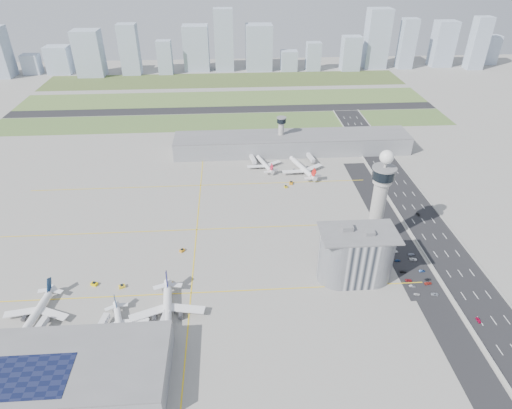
{
  "coord_description": "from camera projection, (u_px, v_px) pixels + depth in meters",
  "views": [
    {
      "loc": [
        -15.74,
        -204.47,
        165.62
      ],
      "look_at": [
        0.0,
        35.0,
        15.0
      ],
      "focal_mm": 30.0,
      "sensor_mm": 36.0,
      "label": 1
    }
  ],
  "objects": [
    {
      "name": "car_lot_8",
      "position": [
        428.0,
        279.0,
        242.66
      ],
      "size": [
        3.69,
        1.74,
        1.22
      ],
      "primitive_type": "imported",
      "rotation": [
        0.0,
        0.0,
        1.65
      ],
      "color": "black",
      "rests_on": "ground"
    },
    {
      "name": "car_hw_2",
      "position": [
        389.0,
        160.0,
        371.7
      ],
      "size": [
        2.28,
        4.42,
        1.19
      ],
      "primitive_type": "imported",
      "rotation": [
        0.0,
        0.0,
        0.07
      ],
      "color": "navy",
      "rests_on": "ground"
    },
    {
      "name": "skyline_bldg_2",
      "position": [
        32.0,
        64.0,
        601.99
      ],
      "size": [
        22.81,
        18.25,
        26.79
      ],
      "primitive_type": "cube",
      "color": "#9EADC1",
      "rests_on": "ground"
    },
    {
      "name": "grass_strip_2",
      "position": [
        225.0,
        80.0,
        581.76
      ],
      "size": [
        480.0,
        70.0,
        0.08
      ],
      "primitive_type": "cube",
      "color": "#465829",
      "rests_on": "ground"
    },
    {
      "name": "admin_building",
      "position": [
        356.0,
        255.0,
        237.89
      ],
      "size": [
        42.0,
        24.0,
        33.5
      ],
      "color": "#B2B2B7",
      "rests_on": "ground"
    },
    {
      "name": "car_lot_10",
      "position": [
        413.0,
        259.0,
        257.73
      ],
      "size": [
        4.95,
        2.9,
        1.29
      ],
      "primitive_type": "imported",
      "rotation": [
        0.0,
        0.0,
        1.4
      ],
      "color": "white",
      "rests_on": "ground"
    },
    {
      "name": "car_lot_4",
      "position": [
        398.0,
        260.0,
        256.8
      ],
      "size": [
        3.52,
        1.6,
        1.17
      ],
      "primitive_type": "imported",
      "rotation": [
        0.0,
        0.0,
        1.63
      ],
      "color": "navy",
      "rests_on": "ground"
    },
    {
      "name": "taxiway_line_h_1",
      "position": [
        197.0,
        230.0,
        284.86
      ],
      "size": [
        260.0,
        0.6,
        0.01
      ],
      "primitive_type": "cube",
      "color": "yellow",
      "rests_on": "ground"
    },
    {
      "name": "jet_bridge_near_1",
      "position": [
        96.0,
        339.0,
        204.04
      ],
      "size": [
        5.39,
        14.31,
        5.7
      ],
      "primitive_type": null,
      "rotation": [
        0.0,
        0.0,
        1.4
      ],
      "color": "silver",
      "rests_on": "ground"
    },
    {
      "name": "tug_4",
      "position": [
        286.0,
        186.0,
        332.29
      ],
      "size": [
        2.54,
        3.31,
        1.75
      ],
      "primitive_type": null,
      "rotation": [
        0.0,
        0.0,
        0.17
      ],
      "color": "gold",
      "rests_on": "ground"
    },
    {
      "name": "car_lot_0",
      "position": [
        417.0,
        294.0,
        232.63
      ],
      "size": [
        3.31,
        1.67,
        1.08
      ],
      "primitive_type": "imported",
      "rotation": [
        0.0,
        0.0,
        1.44
      ],
      "color": "silver",
      "rests_on": "ground"
    },
    {
      "name": "taxiway_line_v",
      "position": [
        197.0,
        230.0,
        284.86
      ],
      "size": [
        0.6,
        260.0,
        0.01
      ],
      "primitive_type": "cube",
      "color": "yellow",
      "rests_on": "ground"
    },
    {
      "name": "control_tower",
      "position": [
        380.0,
        196.0,
        253.86
      ],
      "size": [
        14.0,
        14.0,
        64.5
      ],
      "color": "#ADAAA5",
      "rests_on": "ground"
    },
    {
      "name": "highway",
      "position": [
        442.0,
        248.0,
        268.09
      ],
      "size": [
        28.0,
        500.0,
        0.1
      ],
      "primitive_type": "cube",
      "color": "black",
      "rests_on": "ground"
    },
    {
      "name": "terminal_pier",
      "position": [
        292.0,
        143.0,
        384.84
      ],
      "size": [
        210.0,
        32.0,
        15.8
      ],
      "color": "gray",
      "rests_on": "ground"
    },
    {
      "name": "car_lot_1",
      "position": [
        412.0,
        286.0,
        238.03
      ],
      "size": [
        3.64,
        1.53,
        1.17
      ],
      "primitive_type": "imported",
      "rotation": [
        0.0,
        0.0,
        1.49
      ],
      "color": "gray",
      "rests_on": "ground"
    },
    {
      "name": "skyline_bldg_6",
      "position": [
        165.0,
        57.0,
        597.21
      ],
      "size": [
        20.04,
        16.03,
        45.2
      ],
      "primitive_type": "cube",
      "color": "#9EADC1",
      "rests_on": "ground"
    },
    {
      "name": "car_lot_11",
      "position": [
        411.0,
        254.0,
        261.76
      ],
      "size": [
        4.22,
        1.96,
        1.19
      ],
      "primitive_type": "imported",
      "rotation": [
        0.0,
        0.0,
        1.64
      ],
      "color": "#969BAE",
      "rests_on": "ground"
    },
    {
      "name": "jet_bridge_far_1",
      "position": [
        308.0,
        156.0,
        374.66
      ],
      "size": [
        5.39,
        14.31,
        5.7
      ],
      "primitive_type": null,
      "rotation": [
        0.0,
        0.0,
        -1.4
      ],
      "color": "silver",
      "rests_on": "ground"
    },
    {
      "name": "skyline_bldg_7",
      "position": [
        196.0,
        48.0,
        611.4
      ],
      "size": [
        35.76,
        28.61,
        61.22
      ],
      "primitive_type": "cube",
      "color": "#9EADC1",
      "rests_on": "ground"
    },
    {
      "name": "secondary_tower",
      "position": [
        281.0,
        131.0,
        380.17
      ],
      "size": [
        8.6,
        8.6,
        31.9
      ],
      "color": "#ADAAA5",
      "rests_on": "ground"
    },
    {
      "name": "skyline_bldg_15",
      "position": [
        443.0,
        44.0,
        629.81
      ],
      "size": [
        30.25,
        24.2,
        63.4
      ],
      "primitive_type": "cube",
      "color": "#9EADC1",
      "rests_on": "ground"
    },
    {
      "name": "car_lot_5",
      "position": [
        395.0,
        252.0,
        263.71
      ],
      "size": [
        4.16,
        1.95,
        1.32
      ],
      "primitive_type": "imported",
      "rotation": [
        0.0,
        0.0,
        1.71
      ],
      "color": "silver",
      "rests_on": "ground"
    },
    {
      "name": "skyline_bldg_4",
      "position": [
        89.0,
        53.0,
        585.24
      ],
      "size": [
        35.81,
        28.65,
        60.36
      ],
      "primitive_type": "cube",
      "color": "#9EADC1",
      "rests_on": "ground"
    },
    {
      "name": "skyline_bldg_9",
      "position": [
        259.0,
        47.0,
        612.29
      ],
      "size": [
        36.96,
        29.57,
        62.11
      ],
      "primitive_type": "cube",
      "color": "#9EADC1",
      "rests_on": "ground"
    },
    {
      "name": "car_lot_9",
      "position": [
        422.0,
        271.0,
        248.75
      ],
      "size": [
        3.51,
        1.48,
        1.13
      ],
      "primitive_type": "imported",
      "rotation": [
        0.0,
        0.0,
        1.65
      ],
      "color": "navy",
      "rests_on": "ground"
    },
    {
      "name": "skyline_bldg_8",
      "position": [
        224.0,
        40.0,
        603.23
      ],
      "size": [
        26.33,
        21.06,
        83.39
      ],
      "primitive_type": "cube",
      "color": "#9EADC1",
      "rests_on": "ground"
    },
    {
      "name": "tug_5",
      "position": [
        291.0,
        183.0,
        337.13
      ],
      "size": [
        3.24,
        4.12,
        2.13
      ],
      "primitive_type": null,
      "rotation": [
        0.0,
        0.0,
        2.93
      ],
      "color": "orange",
      "rests_on": "ground"
    },
    {
      "name": "tug_3",
      "position": [
        182.0,
        250.0,
        264.75
      ],
      "size": [
        3.67,
        3.75,
        1.81
      ],
      "primitive_type": null,
      "rotation": [
        0.0,
        0.0,
        -0.72
      ],
      "color": "orange",
      "rests_on": "ground"
    },
    {
      "name": "car_lot_7",
      "position": [
        428.0,
        283.0,
        239.85
      ],
      "size": [
        4.59,
        2.43,
        1.27
      ],
      "primitive_type": "imported",
      "rotation": [
        0.0,
        0.0,
        1.73
      ],
      "color": "#B02E24",
      "rests_on": "ground"
    },
    {
      "name": "airplane_near_b",
      "position": [
        119.0,
        324.0,
        209.01
      ],
      "size": [
        37.97,
        41.4,
        9.62
      ],
      "primitive_type": null,
      "rotation": [
        0.0,
        0.0,
        -1.27
      ],
      "color": "white",
      "rests_on": "ground"
    },
    {
      "name": "barrier_right",
      "position": [
        464.0,
        246.0,
        268.57
      ],
      "size": [
        0.6,
        500.0,
        1.2
      ],
      "primitive_type": "cube",
      "color": "#9E9E99",
      "rests_on": "ground"
    },
    {
      "name": "car_lot_6",
      "position": [
        435.0,
        294.0,
        232.63
      ],
      "size": [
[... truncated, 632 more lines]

